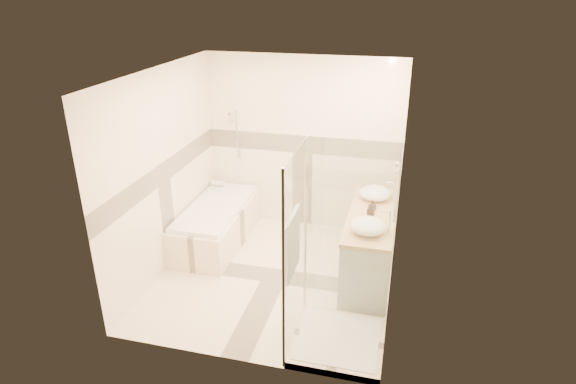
% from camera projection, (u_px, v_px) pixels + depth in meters
% --- Properties ---
extents(room, '(2.82, 3.02, 2.52)m').
position_uv_depth(room, '(279.00, 183.00, 5.51)').
color(room, '#FEE6CA').
rests_on(room, ground).
extents(bathtub, '(0.75, 1.70, 0.56)m').
position_uv_depth(bathtub, '(217.00, 222.00, 6.70)').
color(bathtub, '#FFE7CB').
rests_on(bathtub, ground).
extents(vanity, '(0.58, 1.62, 0.85)m').
position_uv_depth(vanity, '(370.00, 245.00, 5.86)').
color(vanity, white).
rests_on(vanity, ground).
extents(shower_enclosure, '(0.96, 0.93, 2.04)m').
position_uv_depth(shower_enclosure, '(330.00, 297.00, 4.76)').
color(shower_enclosure, '#FFE7CB').
rests_on(shower_enclosure, ground).
extents(vessel_sink_near, '(0.40, 0.40, 0.16)m').
position_uv_depth(vessel_sink_near, '(375.00, 193.00, 6.06)').
color(vessel_sink_near, white).
rests_on(vessel_sink_near, vanity).
extents(vessel_sink_far, '(0.40, 0.40, 0.16)m').
position_uv_depth(vessel_sink_far, '(368.00, 226.00, 5.24)').
color(vessel_sink_far, white).
rests_on(vessel_sink_far, vanity).
extents(faucet_near, '(0.11, 0.03, 0.26)m').
position_uv_depth(faucet_near, '(393.00, 190.00, 5.98)').
color(faucet_near, silver).
rests_on(faucet_near, vanity).
extents(faucet_far, '(0.12, 0.03, 0.29)m').
position_uv_depth(faucet_far, '(389.00, 221.00, 5.16)').
color(faucet_far, silver).
rests_on(faucet_far, vanity).
extents(amenity_bottle_a, '(0.09, 0.09, 0.18)m').
position_uv_depth(amenity_bottle_a, '(371.00, 210.00, 5.58)').
color(amenity_bottle_a, black).
rests_on(amenity_bottle_a, vanity).
extents(amenity_bottle_b, '(0.13, 0.13, 0.13)m').
position_uv_depth(amenity_bottle_b, '(372.00, 206.00, 5.75)').
color(amenity_bottle_b, black).
rests_on(amenity_bottle_b, vanity).
extents(folded_towels, '(0.15, 0.23, 0.07)m').
position_uv_depth(folded_towels, '(376.00, 190.00, 6.25)').
color(folded_towels, white).
rests_on(folded_towels, vanity).
extents(rolled_towel, '(0.20, 0.09, 0.09)m').
position_uv_depth(rolled_towel, '(218.00, 183.00, 7.21)').
color(rolled_towel, white).
rests_on(rolled_towel, bathtub).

